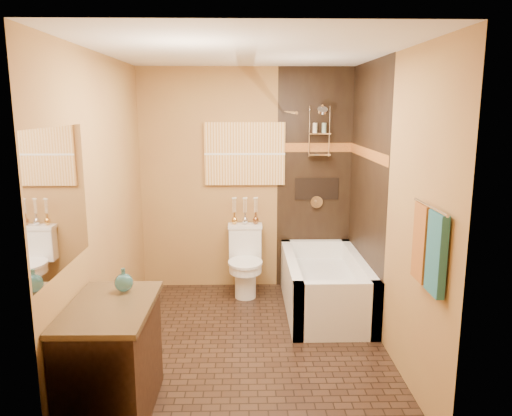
{
  "coord_description": "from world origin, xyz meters",
  "views": [
    {
      "loc": [
        -0.02,
        -4.11,
        2.07
      ],
      "look_at": [
        0.08,
        0.4,
        1.15
      ],
      "focal_mm": 35.0,
      "sensor_mm": 36.0,
      "label": 1
    }
  ],
  "objects_px": {
    "sunset_painting": "(245,154)",
    "bathtub": "(325,289)",
    "vanity": "(112,360)",
    "toilet": "(245,261)"
  },
  "relations": [
    {
      "from": "toilet",
      "to": "vanity",
      "type": "xyz_separation_m",
      "value": [
        -0.91,
        -2.22,
        0.01
      ]
    },
    {
      "from": "sunset_painting",
      "to": "bathtub",
      "type": "height_order",
      "value": "sunset_painting"
    },
    {
      "from": "sunset_painting",
      "to": "vanity",
      "type": "xyz_separation_m",
      "value": [
        -0.91,
        -2.48,
        -1.15
      ]
    },
    {
      "from": "bathtub",
      "to": "toilet",
      "type": "xyz_separation_m",
      "value": [
        -0.82,
        0.47,
        0.16
      ]
    },
    {
      "from": "sunset_painting",
      "to": "vanity",
      "type": "bearing_deg",
      "value": -110.1
    },
    {
      "from": "sunset_painting",
      "to": "vanity",
      "type": "distance_m",
      "value": 2.88
    },
    {
      "from": "sunset_painting",
      "to": "bathtub",
      "type": "relative_size",
      "value": 0.6
    },
    {
      "from": "sunset_painting",
      "to": "bathtub",
      "type": "distance_m",
      "value": 1.72
    },
    {
      "from": "vanity",
      "to": "toilet",
      "type": "bearing_deg",
      "value": 68.59
    },
    {
      "from": "toilet",
      "to": "vanity",
      "type": "height_order",
      "value": "vanity"
    }
  ]
}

